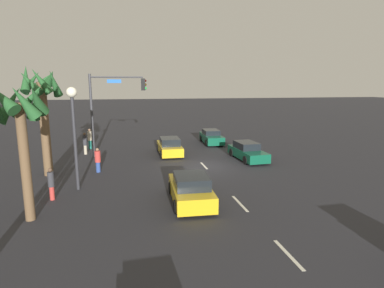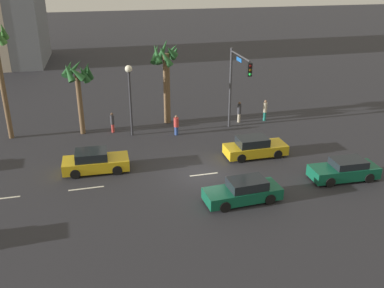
{
  "view_description": "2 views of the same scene",
  "coord_description": "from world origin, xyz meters",
  "px_view_note": "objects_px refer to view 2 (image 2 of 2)",
  "views": [
    {
      "loc": [
        -21.43,
        5.28,
        5.81
      ],
      "look_at": [
        -0.53,
        1.01,
        1.76
      ],
      "focal_mm": 29.34,
      "sensor_mm": 36.0,
      "label": 1
    },
    {
      "loc": [
        -6.99,
        -24.0,
        12.71
      ],
      "look_at": [
        -0.3,
        1.74,
        1.5
      ],
      "focal_mm": 39.93,
      "sensor_mm": 36.0,
      "label": 2
    }
  ],
  "objects_px": {
    "car_0": "(344,170)",
    "streetlamp": "(130,87)",
    "car_2": "(255,147)",
    "pedestrian_0": "(176,125)",
    "pedestrian_1": "(112,122)",
    "pedestrian_3": "(265,110)",
    "car_3": "(95,162)",
    "pedestrian_2": "(239,111)",
    "traffic_signal": "(236,79)",
    "palm_tree_0": "(79,78)",
    "palm_tree_1": "(166,66)",
    "car_4": "(243,191)"
  },
  "relations": [
    {
      "from": "car_3",
      "to": "palm_tree_1",
      "type": "distance_m",
      "value": 11.32
    },
    {
      "from": "car_2",
      "to": "palm_tree_1",
      "type": "height_order",
      "value": "palm_tree_1"
    },
    {
      "from": "streetlamp",
      "to": "pedestrian_3",
      "type": "relative_size",
      "value": 3.07
    },
    {
      "from": "car_3",
      "to": "traffic_signal",
      "type": "height_order",
      "value": "traffic_signal"
    },
    {
      "from": "pedestrian_1",
      "to": "pedestrian_3",
      "type": "height_order",
      "value": "pedestrian_3"
    },
    {
      "from": "pedestrian_0",
      "to": "palm_tree_0",
      "type": "distance_m",
      "value": 8.43
    },
    {
      "from": "car_2",
      "to": "pedestrian_0",
      "type": "xyz_separation_m",
      "value": [
        -4.52,
        5.44,
        0.2
      ]
    },
    {
      "from": "car_0",
      "to": "streetlamp",
      "type": "xyz_separation_m",
      "value": [
        -12.16,
        11.02,
        3.4
      ]
    },
    {
      "from": "pedestrian_2",
      "to": "palm_tree_0",
      "type": "height_order",
      "value": "palm_tree_0"
    },
    {
      "from": "car_0",
      "to": "car_3",
      "type": "height_order",
      "value": "car_3"
    },
    {
      "from": "car_0",
      "to": "pedestrian_1",
      "type": "relative_size",
      "value": 2.61
    },
    {
      "from": "palm_tree_1",
      "to": "car_4",
      "type": "bearing_deg",
      "value": -83.66
    },
    {
      "from": "car_4",
      "to": "pedestrian_0",
      "type": "distance_m",
      "value": 11.3
    },
    {
      "from": "car_3",
      "to": "traffic_signal",
      "type": "distance_m",
      "value": 12.73
    },
    {
      "from": "car_0",
      "to": "car_2",
      "type": "height_order",
      "value": "car_2"
    },
    {
      "from": "pedestrian_0",
      "to": "palm_tree_1",
      "type": "relative_size",
      "value": 0.23
    },
    {
      "from": "car_0",
      "to": "palm_tree_1",
      "type": "relative_size",
      "value": 0.62
    },
    {
      "from": "car_2",
      "to": "pedestrian_0",
      "type": "relative_size",
      "value": 2.67
    },
    {
      "from": "pedestrian_0",
      "to": "pedestrian_3",
      "type": "distance_m",
      "value": 8.4
    },
    {
      "from": "car_3",
      "to": "car_4",
      "type": "relative_size",
      "value": 0.96
    },
    {
      "from": "streetlamp",
      "to": "pedestrian_2",
      "type": "bearing_deg",
      "value": 4.52
    },
    {
      "from": "traffic_signal",
      "to": "pedestrian_0",
      "type": "bearing_deg",
      "value": 171.71
    },
    {
      "from": "car_0",
      "to": "car_4",
      "type": "bearing_deg",
      "value": -172.25
    },
    {
      "from": "pedestrian_0",
      "to": "pedestrian_1",
      "type": "bearing_deg",
      "value": 159.32
    },
    {
      "from": "car_0",
      "to": "pedestrian_3",
      "type": "relative_size",
      "value": 2.37
    },
    {
      "from": "pedestrian_0",
      "to": "streetlamp",
      "type": "bearing_deg",
      "value": 167.01
    },
    {
      "from": "car_3",
      "to": "streetlamp",
      "type": "bearing_deg",
      "value": 61.33
    },
    {
      "from": "palm_tree_1",
      "to": "pedestrian_1",
      "type": "bearing_deg",
      "value": -164.65
    },
    {
      "from": "car_3",
      "to": "pedestrian_2",
      "type": "xyz_separation_m",
      "value": [
        12.57,
        6.57,
        0.32
      ]
    },
    {
      "from": "pedestrian_3",
      "to": "palm_tree_1",
      "type": "xyz_separation_m",
      "value": [
        -8.41,
        1.75,
        4.0
      ]
    },
    {
      "from": "car_3",
      "to": "pedestrian_1",
      "type": "height_order",
      "value": "pedestrian_1"
    },
    {
      "from": "palm_tree_0",
      "to": "traffic_signal",
      "type": "bearing_deg",
      "value": -13.89
    },
    {
      "from": "pedestrian_3",
      "to": "palm_tree_0",
      "type": "distance_m",
      "value": 15.92
    },
    {
      "from": "car_2",
      "to": "streetlamp",
      "type": "xyz_separation_m",
      "value": [
        -7.98,
        6.24,
        3.37
      ]
    },
    {
      "from": "pedestrian_0",
      "to": "pedestrian_1",
      "type": "distance_m",
      "value": 5.25
    },
    {
      "from": "pedestrian_1",
      "to": "palm_tree_0",
      "type": "relative_size",
      "value": 0.28
    },
    {
      "from": "car_4",
      "to": "pedestrian_1",
      "type": "distance_m",
      "value": 14.54
    },
    {
      "from": "pedestrian_3",
      "to": "streetlamp",
      "type": "bearing_deg",
      "value": -176.99
    },
    {
      "from": "car_2",
      "to": "pedestrian_2",
      "type": "distance_m",
      "value": 7.13
    },
    {
      "from": "car_4",
      "to": "palm_tree_1",
      "type": "height_order",
      "value": "palm_tree_1"
    },
    {
      "from": "palm_tree_1",
      "to": "car_0",
      "type": "bearing_deg",
      "value": -56.59
    },
    {
      "from": "car_2",
      "to": "palm_tree_1",
      "type": "relative_size",
      "value": 0.63
    },
    {
      "from": "streetlamp",
      "to": "pedestrian_3",
      "type": "distance_m",
      "value": 12.14
    },
    {
      "from": "palm_tree_0",
      "to": "car_4",
      "type": "bearing_deg",
      "value": -57.24
    },
    {
      "from": "pedestrian_2",
      "to": "car_2",
      "type": "bearing_deg",
      "value": -101.4
    },
    {
      "from": "car_2",
      "to": "palm_tree_1",
      "type": "distance_m",
      "value": 10.69
    },
    {
      "from": "pedestrian_2",
      "to": "pedestrian_3",
      "type": "relative_size",
      "value": 1.0
    },
    {
      "from": "traffic_signal",
      "to": "streetlamp",
      "type": "bearing_deg",
      "value": 169.7
    },
    {
      "from": "car_0",
      "to": "palm_tree_1",
      "type": "bearing_deg",
      "value": 123.41
    },
    {
      "from": "pedestrian_3",
      "to": "car_2",
      "type": "bearing_deg",
      "value": -118.73
    }
  ]
}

